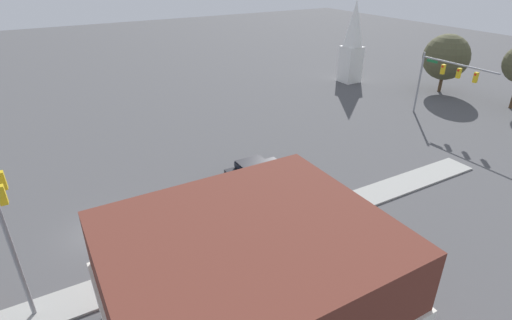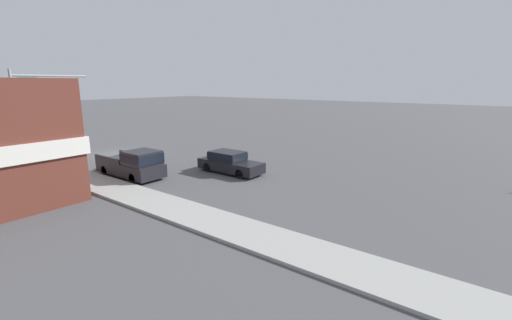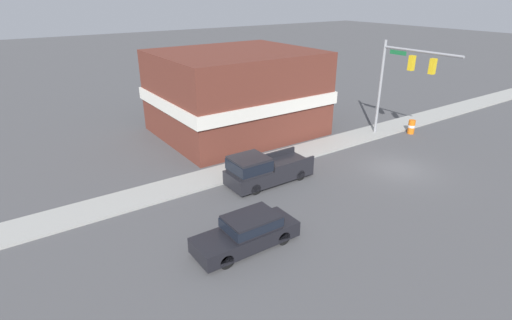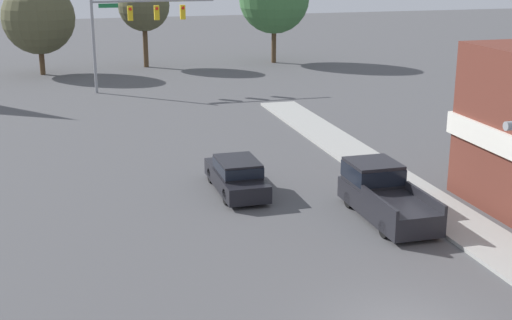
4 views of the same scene
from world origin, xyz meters
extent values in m
cylinder|color=gray|center=(-5.96, 37.48, 3.55)|extent=(0.22, 0.22, 7.09)
cylinder|color=gray|center=(-1.50, 37.48, 6.59)|extent=(8.92, 0.18, 0.18)
cube|color=gold|center=(-3.23, 37.48, 5.73)|extent=(0.36, 0.36, 1.05)
sphere|color=red|center=(-3.23, 37.28, 6.04)|extent=(0.22, 0.22, 0.22)
cube|color=gold|center=(-1.30, 37.48, 5.73)|extent=(0.36, 0.36, 1.05)
sphere|color=red|center=(-1.30, 37.28, 6.04)|extent=(0.22, 0.22, 0.22)
cube|color=gold|center=(0.63, 37.48, 5.73)|extent=(0.36, 0.36, 1.05)
sphere|color=red|center=(0.63, 37.28, 6.04)|extent=(0.22, 0.22, 0.22)
cube|color=#196B38|center=(-4.76, 37.48, 6.30)|extent=(1.40, 0.04, 0.30)
cylinder|color=black|center=(-2.33, 14.35, 0.33)|extent=(0.22, 0.66, 0.66)
cylinder|color=black|center=(-0.75, 14.35, 0.33)|extent=(0.22, 0.66, 0.66)
cylinder|color=black|center=(-2.33, 11.33, 0.33)|extent=(0.22, 0.66, 0.66)
cylinder|color=black|center=(-0.75, 11.33, 0.33)|extent=(0.22, 0.66, 0.66)
cube|color=black|center=(-1.54, 12.84, 0.54)|extent=(1.79, 4.87, 0.72)
cube|color=black|center=(-1.54, 12.55, 1.21)|extent=(1.65, 2.34, 0.62)
cube|color=black|center=(-1.54, 12.55, 1.21)|extent=(1.67, 2.43, 0.43)
cylinder|color=black|center=(2.40, 9.63, 0.33)|extent=(0.22, 0.66, 0.66)
cylinder|color=black|center=(4.19, 9.63, 0.33)|extent=(0.22, 0.66, 0.66)
cylinder|color=black|center=(2.40, 6.31, 0.33)|extent=(0.22, 0.66, 0.66)
cylinder|color=black|center=(4.19, 6.31, 0.33)|extent=(0.22, 0.66, 0.66)
cube|color=black|center=(3.30, 7.97, 0.61)|extent=(2.01, 5.35, 0.85)
cube|color=black|center=(3.30, 9.43, 1.48)|extent=(1.91, 2.03, 0.90)
cube|color=black|center=(3.30, 9.43, 1.48)|extent=(1.93, 2.12, 0.63)
cube|color=black|center=(2.35, 6.81, 1.21)|extent=(0.12, 3.02, 0.35)
cube|color=black|center=(4.24, 6.81, 1.21)|extent=(0.12, 3.02, 0.35)
cylinder|color=#4C3823|center=(-9.83, 47.06, 1.02)|extent=(0.44, 0.44, 2.04)
sphere|color=#4C4C33|center=(-9.83, 47.06, 4.74)|extent=(6.01, 6.01, 6.01)
cylinder|color=#4C3823|center=(-0.84, 48.84, 1.72)|extent=(0.44, 0.44, 3.43)
sphere|color=#4C4C33|center=(-0.84, 48.84, 5.48)|extent=(4.55, 4.55, 4.55)
cylinder|color=#4C3823|center=(11.05, 48.28, 1.51)|extent=(0.44, 0.44, 3.03)
camera|label=1|loc=(24.16, -1.77, 16.57)|focal=28.00mm
camera|label=2|loc=(16.16, 28.52, 6.26)|focal=24.00mm
camera|label=3|loc=(-14.27, 21.07, 10.75)|focal=28.00mm
camera|label=4|loc=(-8.66, -15.68, 10.03)|focal=50.00mm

